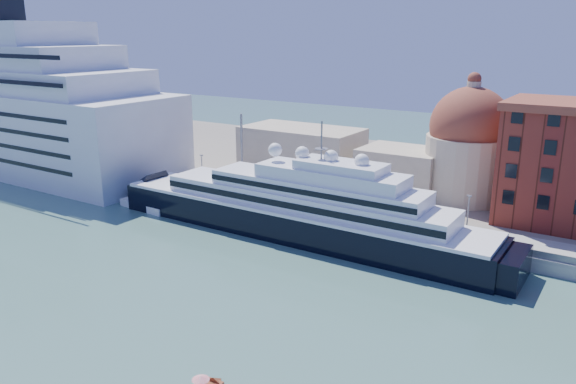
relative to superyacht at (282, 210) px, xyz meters
The scene contains 8 objects.
ground 23.61m from the superyacht, 82.93° to the right, with size 400.00×400.00×0.00m, color #365E56.
quay 11.83m from the superyacht, 75.46° to the left, with size 180.00×10.00×2.50m, color gray.
land 52.20m from the superyacht, 86.86° to the left, with size 260.00×72.00×2.00m, color slate.
quay_fence 7.24m from the superyacht, 66.31° to the left, with size 180.00×0.10×1.20m, color slate.
superyacht is the anchor object (origin of this frame).
service_barge 33.40m from the superyacht, behind, with size 13.60×5.52×2.99m.
church 36.49m from the superyacht, 75.09° to the left, with size 66.00×18.00×25.50m.
lamp_posts 14.51m from the superyacht, 136.63° to the left, with size 120.80×2.40×18.00m.
Camera 1 is at (53.57, -62.54, 37.44)m, focal length 35.00 mm.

